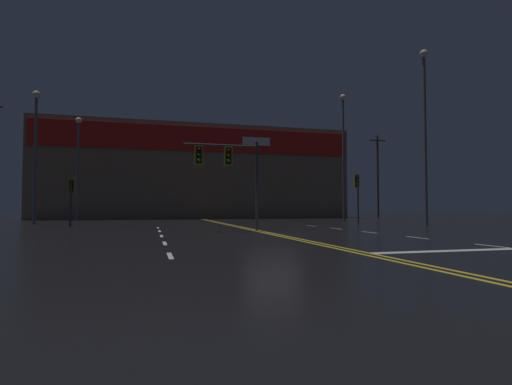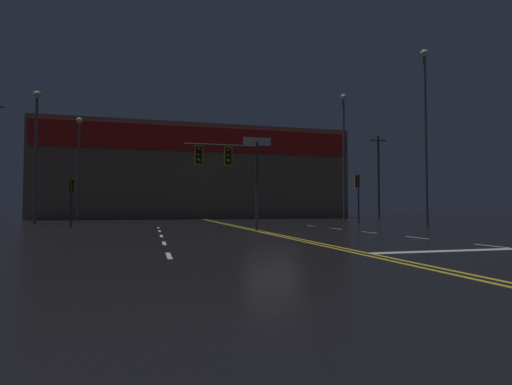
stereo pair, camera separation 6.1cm
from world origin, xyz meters
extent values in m
plane|color=black|center=(0.00, 0.00, 0.00)|extent=(200.00, 200.00, 0.00)
cube|color=gold|center=(-0.15, 0.00, 0.00)|extent=(0.12, 60.00, 0.01)
cube|color=gold|center=(0.15, 0.00, 0.00)|extent=(0.12, 60.00, 0.01)
cube|color=silver|center=(-4.91, -7.20, 0.00)|extent=(0.12, 1.40, 0.01)
cube|color=silver|center=(-4.91, -3.60, 0.00)|extent=(0.12, 1.40, 0.01)
cube|color=silver|center=(-4.91, 0.00, 0.00)|extent=(0.12, 1.40, 0.01)
cube|color=silver|center=(-4.91, 3.60, 0.00)|extent=(0.12, 1.40, 0.01)
cube|color=silver|center=(-4.91, 7.20, 0.00)|extent=(0.12, 1.40, 0.01)
cube|color=silver|center=(4.91, -7.20, 0.00)|extent=(0.12, 1.40, 0.01)
cube|color=silver|center=(4.91, -3.60, 0.00)|extent=(0.12, 1.40, 0.01)
cube|color=silver|center=(4.91, 0.00, 0.00)|extent=(0.12, 1.40, 0.01)
cube|color=silver|center=(4.91, 3.60, 0.00)|extent=(0.12, 1.40, 0.01)
cube|color=silver|center=(4.91, 7.20, 0.00)|extent=(0.12, 1.40, 0.01)
cylinder|color=#38383D|center=(-0.08, 2.48, 2.30)|extent=(0.14, 0.14, 4.60)
cylinder|color=#38383D|center=(-1.95, 2.48, 4.35)|extent=(3.74, 0.10, 0.10)
cube|color=black|center=(-1.58, 2.48, 3.81)|extent=(0.28, 0.24, 0.84)
cube|color=gold|center=(-1.58, 2.48, 3.81)|extent=(0.42, 0.08, 0.99)
sphere|color=#500705|center=(-1.58, 2.32, 4.07)|extent=(0.17, 0.17, 0.17)
sphere|color=#543707|center=(-1.58, 2.32, 3.81)|extent=(0.17, 0.17, 0.17)
sphere|color=green|center=(-1.58, 2.32, 3.56)|extent=(0.17, 0.17, 0.17)
cube|color=black|center=(-3.07, 2.48, 3.81)|extent=(0.28, 0.24, 0.84)
cube|color=gold|center=(-3.07, 2.48, 3.81)|extent=(0.42, 0.08, 0.99)
sphere|color=#500705|center=(-3.07, 2.32, 4.07)|extent=(0.17, 0.17, 0.17)
sphere|color=#543707|center=(-3.07, 2.32, 3.81)|extent=(0.17, 0.17, 0.17)
sphere|color=green|center=(-3.07, 2.32, 3.56)|extent=(0.17, 0.17, 0.17)
cylinder|color=#38383D|center=(-10.28, 10.21, 1.53)|extent=(0.13, 0.13, 3.06)
cube|color=black|center=(-10.28, 10.39, 2.59)|extent=(0.28, 0.24, 0.84)
cube|color=gold|center=(-10.28, 10.39, 2.59)|extent=(0.42, 0.08, 0.99)
sphere|color=#500705|center=(-10.28, 10.24, 2.84)|extent=(0.17, 0.17, 0.17)
sphere|color=#543707|center=(-10.28, 10.24, 2.59)|extent=(0.17, 0.17, 0.17)
sphere|color=green|center=(-10.28, 10.24, 2.33)|extent=(0.17, 0.17, 0.17)
cylinder|color=#38383D|center=(9.85, 9.85, 1.86)|extent=(0.13, 0.13, 3.72)
cube|color=black|center=(9.85, 10.03, 3.25)|extent=(0.28, 0.24, 0.84)
cube|color=gold|center=(9.85, 10.03, 3.25)|extent=(0.42, 0.08, 0.99)
sphere|color=#500705|center=(9.85, 9.87, 3.50)|extent=(0.17, 0.17, 0.17)
sphere|color=#543707|center=(9.85, 9.87, 3.25)|extent=(0.17, 0.17, 0.17)
sphere|color=green|center=(9.85, 9.87, 2.99)|extent=(0.17, 0.17, 0.17)
cylinder|color=#59595E|center=(12.07, 16.43, 5.72)|extent=(0.20, 0.20, 11.44)
sphere|color=silver|center=(12.07, 16.43, 11.61)|extent=(0.56, 0.56, 0.56)
cylinder|color=#59595E|center=(-11.82, 22.19, 4.55)|extent=(0.20, 0.20, 9.11)
sphere|color=silver|center=(-11.82, 22.19, 9.28)|extent=(0.56, 0.56, 0.56)
cylinder|color=#59595E|center=(-13.57, 14.98, 4.70)|extent=(0.20, 0.20, 9.39)
sphere|color=silver|center=(-13.57, 14.98, 9.56)|extent=(0.56, 0.56, 0.56)
cylinder|color=#59595E|center=(12.80, 5.90, 5.84)|extent=(0.20, 0.20, 11.68)
sphere|color=silver|center=(12.80, 5.90, 11.85)|extent=(0.56, 0.56, 0.56)
cube|color=#7A6651|center=(0.00, 30.78, 5.24)|extent=(34.76, 10.00, 10.49)
cube|color=red|center=(0.00, 25.68, 8.65)|extent=(34.06, 0.20, 2.62)
cube|color=white|center=(6.08, 25.63, 8.65)|extent=(3.20, 0.16, 0.90)
cylinder|color=#4C3828|center=(22.13, 26.75, 5.13)|extent=(0.26, 0.26, 10.25)
cube|color=#4C3828|center=(22.13, 26.75, 9.65)|extent=(2.20, 0.12, 0.12)
camera|label=1|loc=(-5.42, -17.32, 1.18)|focal=28.00mm
camera|label=2|loc=(-5.36, -17.34, 1.18)|focal=28.00mm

